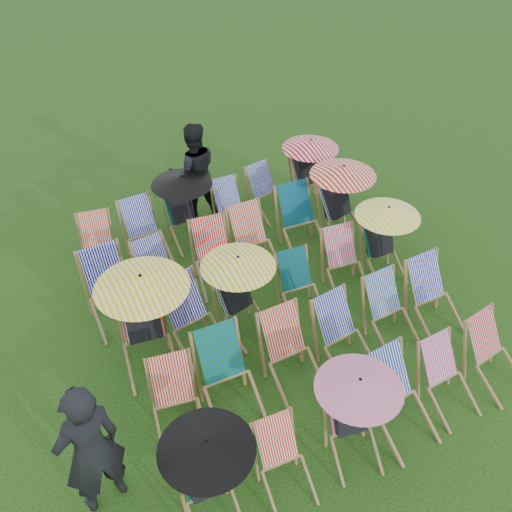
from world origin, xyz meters
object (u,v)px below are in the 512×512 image
deckchair_0 (209,480)px  person_left (90,450)px  person_rear (194,172)px  deckchair_29 (310,171)px  deckchair_5 (497,356)px

deckchair_0 → person_left: size_ratio=0.63×
person_left → person_rear: person_left is taller
deckchair_29 → person_rear: 2.13m
person_rear → deckchair_5: bearing=121.7°
person_left → person_rear: 5.42m
deckchair_5 → deckchair_0: bearing=171.2°
deckchair_0 → person_left: person_left is taller
deckchair_0 → person_rear: size_ratio=0.65×
deckchair_5 → person_left: 5.05m
deckchair_5 → person_rear: size_ratio=0.51×
deckchair_5 → person_rear: bearing=102.6°
deckchair_0 → deckchair_5: deckchair_0 is taller
deckchair_0 → deckchair_5: size_ratio=1.29×
person_left → person_rear: (3.06, 4.47, -0.04)m
deckchair_29 → person_rear: size_ratio=0.67×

